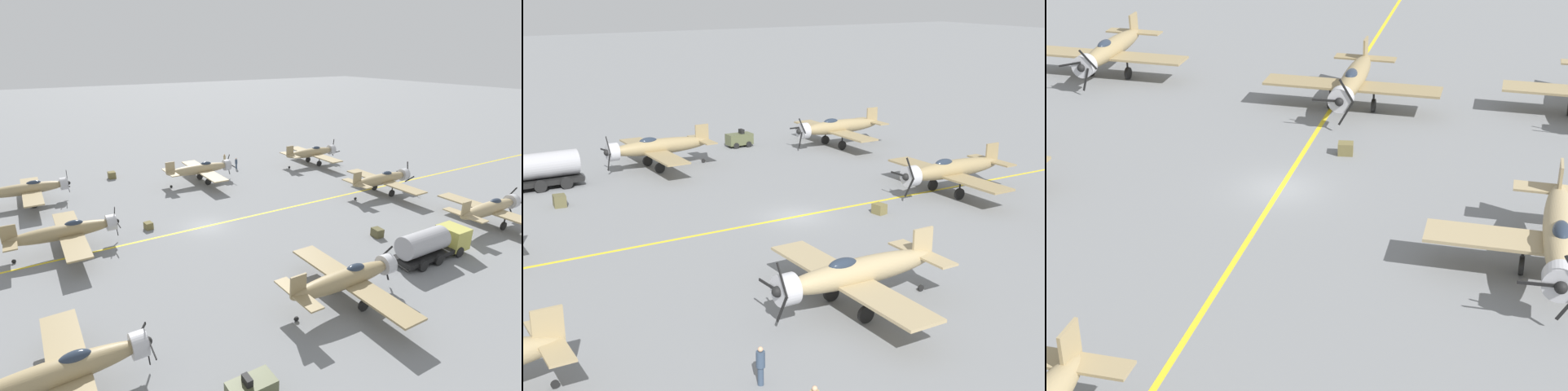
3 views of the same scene
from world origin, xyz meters
TOP-DOWN VIEW (x-y plane):
  - ground_plane at (0.00, 0.00)m, footprint 400.00×400.00m
  - taxiway_stripe at (0.00, 0.00)m, footprint 0.30×160.00m
  - airplane_mid_left at (-14.64, 5.72)m, footprint 12.00×9.98m
  - airplane_mid_right at (18.30, 3.35)m, footprint 12.00×9.98m
  - airplane_near_right at (17.60, -15.88)m, footprint 12.00×9.98m
  - airplane_near_center at (-1.39, -13.45)m, footprint 12.00×9.98m
  - fuel_tanker at (17.10, 14.67)m, footprint 2.67×8.00m
  - tow_tractor at (22.70, -7.33)m, footprint 1.57×2.60m
  - ground_crew_walking at (-18.50, 13.35)m, footprint 0.39×0.39m
  - supply_crate_by_tanker at (-2.53, -5.54)m, footprint 1.01×0.88m
  - supply_crate_outboard at (11.30, 13.91)m, footprint 1.15×0.99m

SIDE VIEW (x-z plane):
  - ground_plane at x=0.00m, z-range 0.00..0.00m
  - taxiway_stripe at x=0.00m, z-range 0.00..0.01m
  - supply_crate_by_tanker at x=-2.53m, z-range 0.00..0.75m
  - supply_crate_outboard at x=11.30m, z-range 0.00..0.89m
  - tow_tractor at x=22.70m, z-range -0.11..1.69m
  - ground_crew_walking at x=-18.50m, z-range 0.08..1.85m
  - fuel_tanker at x=17.10m, z-range 0.02..3.00m
  - airplane_mid_left at x=-14.64m, z-range 0.19..3.84m
  - airplane_mid_right at x=18.30m, z-range 0.19..3.84m
  - airplane_near_right at x=17.60m, z-range 0.19..3.84m
  - airplane_near_center at x=-1.39m, z-range 0.19..3.84m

